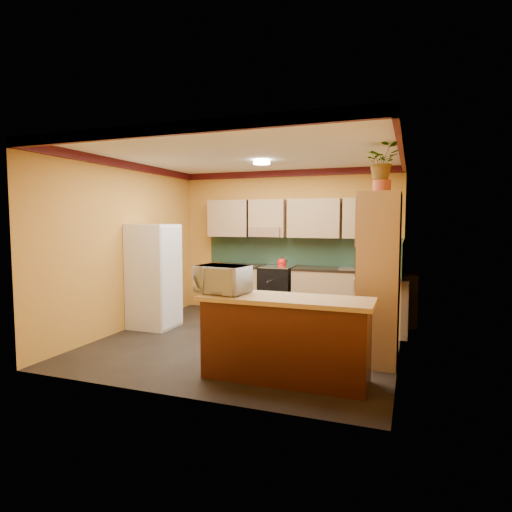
{
  "coord_description": "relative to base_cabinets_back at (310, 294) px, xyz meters",
  "views": [
    {
      "loc": [
        2.22,
        -5.73,
        1.76
      ],
      "look_at": [
        -0.04,
        0.45,
        1.21
      ],
      "focal_mm": 30.0,
      "sensor_mm": 36.0,
      "label": 1
    }
  ],
  "objects": [
    {
      "name": "microwave",
      "position": [
        -0.32,
        -3.09,
        0.65
      ],
      "size": [
        0.63,
        0.48,
        0.32
      ],
      "primitive_type": "imported",
      "rotation": [
        0.0,
        0.0,
        -0.16
      ],
      "color": "white",
      "rests_on": "bar_top"
    },
    {
      "name": "fridge",
      "position": [
        -2.26,
        -1.56,
        0.41
      ],
      "size": [
        0.68,
        0.66,
        1.7
      ],
      "primitive_type": "cube",
      "color": "white",
      "rests_on": "ground"
    },
    {
      "name": "countertop_back",
      "position": [
        0.0,
        -0.0,
        0.46
      ],
      "size": [
        3.65,
        0.62,
        0.04
      ],
      "primitive_type": "cube",
      "color": "black",
      "rests_on": "base_cabinets_back"
    },
    {
      "name": "countertop_right",
      "position": [
        1.29,
        -0.72,
        0.46
      ],
      "size": [
        0.62,
        0.8,
        0.04
      ],
      "primitive_type": "cube",
      "color": "black",
      "rests_on": "base_cabinets_right"
    },
    {
      "name": "kettle",
      "position": [
        -0.52,
        -0.05,
        0.56
      ],
      "size": [
        0.18,
        0.18,
        0.18
      ],
      "primitive_type": null,
      "rotation": [
        0.0,
        0.0,
        -0.06
      ],
      "color": "red",
      "rests_on": "stove"
    },
    {
      "name": "fern",
      "position": [
        1.34,
        -1.97,
        2.04
      ],
      "size": [
        0.47,
        0.43,
        0.45
      ],
      "primitive_type": "imported",
      "rotation": [
        0.0,
        0.0,
        0.22
      ],
      "color": "tan",
      "rests_on": "fern_pot"
    },
    {
      "name": "breakfast_bar",
      "position": [
        0.43,
        -3.09,
        0.0
      ],
      "size": [
        1.8,
        0.55,
        0.88
      ],
      "primitive_type": "cube",
      "color": "#491B11",
      "rests_on": "ground"
    },
    {
      "name": "base_cabinets_back",
      "position": [
        0.0,
        0.0,
        0.0
      ],
      "size": [
        3.65,
        0.6,
        0.88
      ],
      "primitive_type": "cube",
      "color": "tan",
      "rests_on": "ground"
    },
    {
      "name": "fern_pot",
      "position": [
        1.34,
        -1.97,
        1.74
      ],
      "size": [
        0.22,
        0.22,
        0.16
      ],
      "primitive_type": "cylinder",
      "color": "#A44627",
      "rests_on": "pantry"
    },
    {
      "name": "stove",
      "position": [
        -0.62,
        -0.0,
        0.02
      ],
      "size": [
        0.58,
        0.58,
        0.91
      ],
      "primitive_type": "cube",
      "color": "black",
      "rests_on": "ground"
    },
    {
      "name": "pantry",
      "position": [
        1.34,
        -2.02,
        0.61
      ],
      "size": [
        0.48,
        0.9,
        2.1
      ],
      "primitive_type": "cube",
      "color": "tan",
      "rests_on": "ground"
    },
    {
      "name": "sink",
      "position": [
        0.78,
        0.0,
        0.5
      ],
      "size": [
        0.48,
        0.4,
        0.03
      ],
      "primitive_type": "cube",
      "color": "silver",
      "rests_on": "countertop_back"
    },
    {
      "name": "base_cabinets_right",
      "position": [
        1.29,
        -0.72,
        0.0
      ],
      "size": [
        0.6,
        0.8,
        0.88
      ],
      "primitive_type": "cube",
      "color": "tan",
      "rests_on": "ground"
    },
    {
      "name": "bar_top",
      "position": [
        0.43,
        -3.09,
        0.47
      ],
      "size": [
        1.9,
        0.65,
        0.05
      ],
      "primitive_type": "cube",
      "color": "tan",
      "rests_on": "breakfast_bar"
    },
    {
      "name": "room_shell",
      "position": [
        -0.49,
        -1.52,
        1.65
      ],
      "size": [
        4.24,
        4.24,
        2.72
      ],
      "color": "black",
      "rests_on": "ground"
    }
  ]
}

